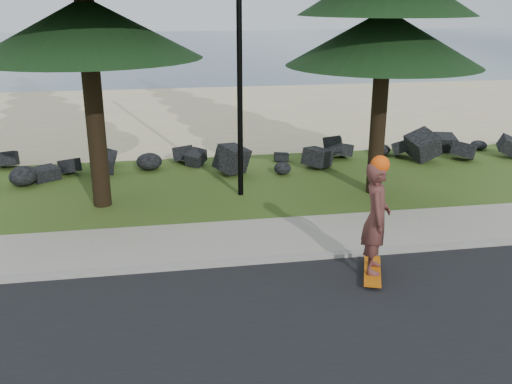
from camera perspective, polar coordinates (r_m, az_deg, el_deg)
ground at (r=12.00m, az=0.66°, el=-5.18°), size 160.00×160.00×0.00m
road at (r=8.20m, az=6.59°, el=-17.83°), size 160.00×7.00×0.02m
kerb at (r=11.18m, az=1.50°, el=-6.80°), size 160.00×0.20×0.10m
sidewalk at (r=12.17m, az=0.49°, el=-4.63°), size 160.00×2.00×0.08m
beach_sand at (r=25.82m, az=-5.17°, el=7.91°), size 160.00×15.00×0.01m
ocean at (r=62.00m, az=-8.09°, el=14.20°), size 160.00×58.00×0.01m
seawall_boulders at (r=17.21m, az=-2.68°, el=2.35°), size 60.00×2.40×1.10m
lamp_post at (r=14.14m, az=-1.69°, el=15.80°), size 0.25×0.14×8.14m
skateboarder at (r=10.41m, az=11.93°, el=-2.60°), size 0.72×1.26×2.30m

